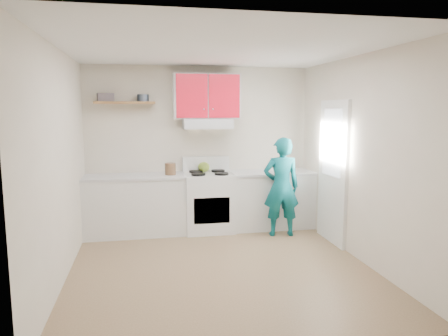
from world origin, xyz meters
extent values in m
plane|color=brown|center=(0.00, 0.00, 0.00)|extent=(3.80, 3.80, 0.00)
cube|color=white|center=(0.00, 0.00, 2.60)|extent=(3.60, 3.80, 0.04)
cube|color=beige|center=(0.00, 1.90, 1.30)|extent=(3.60, 0.04, 2.60)
cube|color=beige|center=(0.00, -1.90, 1.30)|extent=(3.60, 0.04, 2.60)
cube|color=beige|center=(-1.80, 0.00, 1.30)|extent=(0.04, 3.80, 2.60)
cube|color=beige|center=(1.80, 0.00, 1.30)|extent=(0.04, 3.80, 2.60)
cube|color=white|center=(1.78, 0.70, 1.02)|extent=(0.05, 0.85, 2.05)
cube|color=white|center=(1.75, 0.70, 1.45)|extent=(0.01, 0.55, 0.95)
cube|color=silver|center=(-1.04, 1.60, 0.45)|extent=(1.52, 0.60, 0.90)
cube|color=silver|center=(1.14, 1.60, 0.45)|extent=(1.32, 0.60, 0.90)
cube|color=white|center=(0.10, 1.57, 0.46)|extent=(0.76, 0.65, 0.92)
cube|color=silver|center=(0.10, 1.68, 1.70)|extent=(0.76, 0.44, 0.15)
cube|color=red|center=(0.10, 1.73, 2.12)|extent=(1.02, 0.33, 0.70)
cube|color=brown|center=(-1.15, 1.75, 2.02)|extent=(0.90, 0.30, 0.04)
cube|color=#433B40|center=(-1.43, 1.72, 2.10)|extent=(0.27, 0.22, 0.12)
cylinder|color=#333D4C|center=(-0.88, 1.77, 2.09)|extent=(0.19, 0.19, 0.11)
ellipsoid|color=olive|center=(0.05, 1.76, 1.00)|extent=(0.25, 0.25, 0.16)
cylinder|color=brown|center=(-0.50, 1.56, 1.00)|extent=(0.18, 0.18, 0.20)
cube|color=olive|center=(0.96, 1.48, 0.91)|extent=(0.30, 0.24, 0.02)
cube|color=red|center=(1.61, 1.51, 0.90)|extent=(0.35, 0.31, 0.01)
imported|color=#0B5D64|center=(1.15, 1.12, 0.75)|extent=(0.59, 0.42, 1.51)
camera|label=1|loc=(-0.88, -4.80, 1.93)|focal=33.34mm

